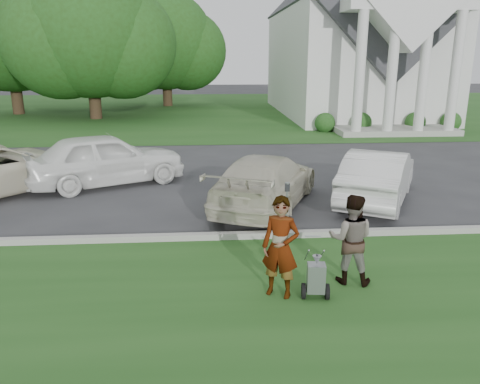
{
  "coord_description": "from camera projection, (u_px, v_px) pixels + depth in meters",
  "views": [
    {
      "loc": [
        -0.83,
        -9.07,
        3.88
      ],
      "look_at": [
        -0.19,
        0.0,
        1.24
      ],
      "focal_mm": 35.0,
      "sensor_mm": 36.0,
      "label": 1
    }
  ],
  "objects": [
    {
      "name": "ground",
      "position": [
        249.0,
        249.0,
        9.83
      ],
      "size": [
        120.0,
        120.0,
        0.0
      ],
      "primitive_type": "plane",
      "color": "#333335",
      "rests_on": "ground"
    },
    {
      "name": "grass_strip",
      "position": [
        267.0,
        328.0,
        6.95
      ],
      "size": [
        80.0,
        7.0,
        0.01
      ],
      "primitive_type": "cube",
      "color": "#204C1A",
      "rests_on": "ground"
    },
    {
      "name": "church_lawn",
      "position": [
        218.0,
        109.0,
        35.69
      ],
      "size": [
        80.0,
        30.0,
        0.01
      ],
      "primitive_type": "cube",
      "color": "#204C1A",
      "rests_on": "ground"
    },
    {
      "name": "curb",
      "position": [
        247.0,
        236.0,
        10.34
      ],
      "size": [
        80.0,
        0.18,
        0.15
      ],
      "primitive_type": "cube",
      "color": "#9E9E93",
      "rests_on": "ground"
    },
    {
      "name": "church",
      "position": [
        354.0,
        24.0,
        30.93
      ],
      "size": [
        9.19,
        19.0,
        24.1
      ],
      "color": "white",
      "rests_on": "ground"
    },
    {
      "name": "tree_left",
      "position": [
        89.0,
        36.0,
        28.93
      ],
      "size": [
        10.63,
        8.4,
        9.71
      ],
      "color": "#332316",
      "rests_on": "ground"
    },
    {
      "name": "tree_far",
      "position": [
        8.0,
        28.0,
        31.24
      ],
      "size": [
        11.64,
        9.2,
        10.73
      ],
      "color": "#332316",
      "rests_on": "ground"
    },
    {
      "name": "tree_back",
      "position": [
        165.0,
        45.0,
        36.97
      ],
      "size": [
        9.61,
        7.6,
        8.89
      ],
      "color": "#332316",
      "rests_on": "ground"
    },
    {
      "name": "striping_cart",
      "position": [
        316.0,
        279.0,
        7.71
      ],
      "size": [
        0.48,
        0.93,
        0.83
      ],
      "rotation": [
        0.0,
        0.0,
        -0.13
      ],
      "color": "black",
      "rests_on": "ground"
    },
    {
      "name": "person_left",
      "position": [
        280.0,
        248.0,
        7.66
      ],
      "size": [
        0.75,
        0.65,
        1.72
      ],
      "primitive_type": "imported",
      "rotation": [
        0.0,
        0.0,
        -0.45
      ],
      "color": "#999999",
      "rests_on": "ground"
    },
    {
      "name": "person_right",
      "position": [
        351.0,
        240.0,
        8.15
      ],
      "size": [
        0.93,
        0.82,
        1.62
      ],
      "primitive_type": "imported",
      "rotation": [
        0.0,
        0.0,
        2.84
      ],
      "color": "#999999",
      "rests_on": "ground"
    },
    {
      "name": "parking_meter_near",
      "position": [
        287.0,
        205.0,
        9.91
      ],
      "size": [
        0.1,
        0.09,
        1.35
      ],
      "color": "#919399",
      "rests_on": "ground"
    },
    {
      "name": "car_b",
      "position": [
        106.0,
        159.0,
        14.53
      ],
      "size": [
        5.18,
        3.86,
        1.64
      ],
      "primitive_type": "imported",
      "rotation": [
        0.0,
        0.0,
        2.03
      ],
      "color": "white",
      "rests_on": "ground"
    },
    {
      "name": "car_c",
      "position": [
        266.0,
        181.0,
        12.44
      ],
      "size": [
        3.73,
        5.22,
        1.4
      ],
      "primitive_type": "imported",
      "rotation": [
        0.0,
        0.0,
        2.73
      ],
      "color": "beige",
      "rests_on": "ground"
    },
    {
      "name": "car_d",
      "position": [
        378.0,
        176.0,
        12.87
      ],
      "size": [
        3.43,
        4.59,
        1.44
      ],
      "primitive_type": "imported",
      "rotation": [
        0.0,
        0.0,
        2.65
      ],
      "color": "silver",
      "rests_on": "ground"
    }
  ]
}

